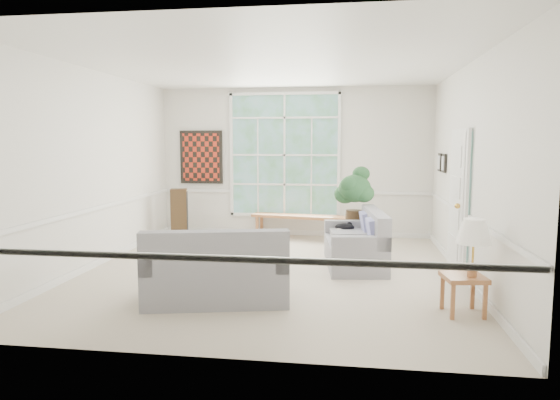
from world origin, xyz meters
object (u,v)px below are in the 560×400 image
at_px(coffee_table, 232,251).
at_px(side_table, 463,295).
at_px(loveseat_front, 216,263).
at_px(loveseat_right, 354,238).
at_px(end_table, 352,239).

height_order(coffee_table, side_table, side_table).
bearing_deg(loveseat_front, loveseat_right, 37.12).
distance_m(loveseat_front, coffee_table, 1.89).
bearing_deg(side_table, loveseat_right, 120.23).
height_order(loveseat_front, end_table, loveseat_front).
height_order(coffee_table, end_table, end_table).
distance_m(coffee_table, side_table, 3.66).
bearing_deg(loveseat_front, end_table, 47.92).
bearing_deg(side_table, end_table, 112.39).
bearing_deg(side_table, loveseat_front, 178.28).
distance_m(end_table, side_table, 3.20).
distance_m(loveseat_front, side_table, 2.85).
height_order(loveseat_front, coffee_table, loveseat_front).
height_order(loveseat_right, end_table, loveseat_right).
xyz_separation_m(loveseat_right, side_table, (1.19, -2.04, -0.21)).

